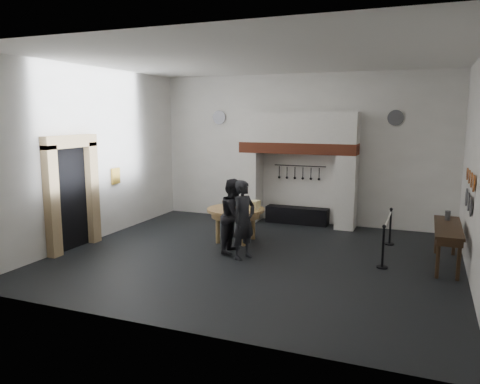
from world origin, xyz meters
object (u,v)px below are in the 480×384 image
at_px(iron_range, 297,215).
at_px(visitor_near, 244,220).
at_px(side_table, 448,227).
at_px(work_table, 236,210).
at_px(barrier_post_far, 390,227).
at_px(barrier_post_near, 383,248).
at_px(visitor_far, 234,216).

height_order(iron_range, visitor_near, visitor_near).
bearing_deg(iron_range, side_table, -33.97).
bearing_deg(work_table, visitor_near, -60.74).
relative_size(work_table, barrier_post_far, 1.66).
height_order(visitor_near, barrier_post_near, visitor_near).
height_order(visitor_near, barrier_post_far, visitor_near).
xyz_separation_m(iron_range, visitor_far, (-0.62, -3.51, 0.64)).
bearing_deg(visitor_near, visitor_far, 67.13).
distance_m(visitor_far, barrier_post_far, 4.04).
distance_m(barrier_post_near, barrier_post_far, 2.00).
bearing_deg(side_table, iron_range, 146.03).
relative_size(iron_range, barrier_post_far, 2.11).
distance_m(work_table, barrier_post_near, 3.90).
relative_size(visitor_near, barrier_post_near, 2.02).
xyz_separation_m(visitor_near, side_table, (4.32, 1.15, -0.04)).
height_order(barrier_post_near, barrier_post_far, same).
bearing_deg(visitor_near, iron_range, 18.84).
height_order(visitor_near, side_table, visitor_near).
relative_size(work_table, visitor_near, 0.82).
height_order(work_table, barrier_post_near, barrier_post_near).
relative_size(visitor_far, barrier_post_near, 1.99).
height_order(iron_range, side_table, side_table).
bearing_deg(barrier_post_near, visitor_near, -171.14).
bearing_deg(visitor_far, iron_range, -12.10).
bearing_deg(side_table, work_table, 178.00).
bearing_deg(work_table, barrier_post_near, -12.65).
bearing_deg(visitor_far, barrier_post_near, -90.76).
distance_m(visitor_near, barrier_post_near, 3.11).
bearing_deg(work_table, side_table, -2.00).
bearing_deg(barrier_post_far, visitor_near, -140.88).
relative_size(visitor_near, visitor_far, 1.02).
bearing_deg(barrier_post_far, barrier_post_near, -90.00).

